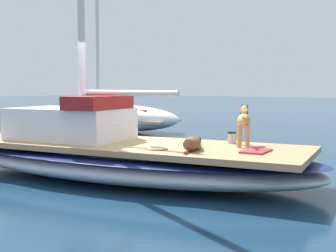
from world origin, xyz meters
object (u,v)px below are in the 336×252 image
moored_boat_starboard_side (111,117)px  dog_brown (193,144)px  sailboat_main (124,160)px  dog_tan (244,121)px  mooring_buoy (127,139)px  deck_winch (232,138)px  coiled_rope (158,148)px  deck_towel (256,151)px

moored_boat_starboard_side → dog_brown: bearing=-129.5°
sailboat_main → dog_brown: size_ratio=8.17×
dog_tan → mooring_buoy: dog_tan is taller
deck_winch → coiled_rope: bearing=156.9°
sailboat_main → mooring_buoy: sailboat_main is taller
dog_brown → coiled_rope: dog_brown is taller
sailboat_main → moored_boat_starboard_side: 8.72m
sailboat_main → coiled_rope: 1.19m
deck_winch → mooring_buoy: bearing=63.2°
coiled_rope → deck_towel: (0.68, -1.39, -0.01)m
dog_brown → coiled_rope: bearing=118.1°
mooring_buoy → deck_winch: bearing=-116.8°
deck_towel → mooring_buoy: bearing=60.5°
coiled_rope → mooring_buoy: 5.28m
dog_brown → mooring_buoy: bearing=52.0°
sailboat_main → deck_winch: (1.02, -1.67, 0.42)m
dog_tan → mooring_buoy: 5.37m
moored_boat_starboard_side → mooring_buoy: moored_boat_starboard_side is taller
dog_brown → dog_tan: size_ratio=1.05×
dog_brown → moored_boat_starboard_side: moored_boat_starboard_side is taller
sailboat_main → moored_boat_starboard_side: bearing=44.6°
sailboat_main → dog_tan: (0.83, -1.99, 0.75)m
coiled_rope → mooring_buoy: coiled_rope is taller
dog_tan → moored_boat_starboard_side: 9.75m
sailboat_main → mooring_buoy: size_ratio=17.18×
dog_tan → deck_towel: dog_tan is taller
coiled_rope → deck_towel: coiled_rope is taller
moored_boat_starboard_side → mooring_buoy: 4.52m
dog_tan → deck_winch: size_ratio=4.21×
coiled_rope → deck_towel: size_ratio=0.58×
dog_brown → dog_tan: bearing=-24.0°
dog_tan → deck_towel: 0.82m
sailboat_main → dog_brown: dog_brown is taller
coiled_rope → dog_brown: bearing=-61.9°
coiled_rope → moored_boat_starboard_side: size_ratio=0.05×
sailboat_main → mooring_buoy: 4.24m
deck_winch → moored_boat_starboard_side: moored_boat_starboard_side is taller
deck_winch → moored_boat_starboard_side: 9.37m
dog_brown → deck_winch: size_ratio=4.41×
moored_boat_starboard_side → sailboat_main: bearing=-135.4°
dog_tan → coiled_rope: dog_tan is taller
mooring_buoy → dog_tan: bearing=-117.0°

